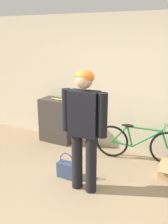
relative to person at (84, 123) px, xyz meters
name	(u,v)px	position (x,y,z in m)	size (l,w,h in m)	color
ground_plane	(61,217)	(0.05, -0.70, -1.04)	(14.00, 14.00, 0.00)	#937A5B
wall_back	(127,85)	(0.05, 1.62, 0.26)	(8.00, 0.07, 2.60)	beige
side_shelf	(57,120)	(-1.38, 1.36, -0.58)	(0.70, 0.40, 0.92)	#38332D
person	(84,123)	(0.00, 0.00, 0.00)	(0.69, 0.26, 1.77)	black
bicycle	(139,143)	(0.43, 1.28, -0.70)	(1.59, 0.46, 0.69)	black
banana	(57,99)	(-1.34, 1.33, -0.10)	(0.30, 0.08, 0.03)	#EAD64C
handbag	(67,169)	(-0.40, 0.16, -0.90)	(0.30, 0.15, 0.43)	#334260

